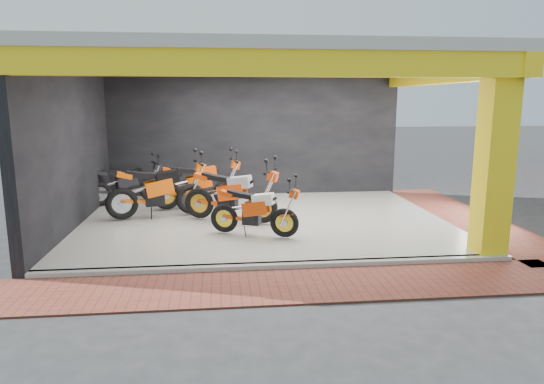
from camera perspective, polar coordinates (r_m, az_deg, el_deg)
The scene contains 16 objects.
ground at distance 9.07m, azimuth 0.21°, elevation -6.85°, with size 80.00×80.00×0.00m, color #2D2D30.
showroom_floor at distance 10.97m, azimuth -0.95°, elevation -3.44°, with size 8.00×6.00×0.10m, color silver.
showroom_ceiling at distance 10.67m, azimuth -1.01°, elevation 15.38°, with size 8.40×6.40×0.20m, color beige.
back_wall at distance 13.76m, azimuth -2.16°, elevation 6.64°, with size 8.20×0.20×3.50m, color black.
left_wall at distance 11.09m, azimuth -22.66°, elevation 4.80°, with size 0.20×6.20×3.50m, color black.
corner_column at distance 9.20m, azimuth 24.73°, elevation 3.57°, with size 0.50×0.50×3.50m, color yellow.
header_beam_front at distance 7.67m, azimuth 1.09°, elevation 14.91°, with size 8.40×0.30×0.40m, color yellow.
header_beam_right at distance 11.71m, azimuth 19.43°, elevation 12.90°, with size 0.30×6.40×0.40m, color yellow.
floor_kerb at distance 8.10m, azimuth 1.02°, elevation -8.69°, with size 8.00×0.20×0.10m, color silver.
paver_front at distance 7.38m, azimuth 1.79°, elevation -10.95°, with size 9.00×1.40×0.03m, color brown.
paver_right at distance 12.36m, azimuth 21.83°, elevation -2.76°, with size 1.40×7.00×0.03m, color brown.
moto_hero at distance 9.32m, azimuth 1.48°, elevation -1.98°, with size 1.93×0.71×1.18m, color #DE4209, non-canonical shape.
moto_row_a at distance 10.36m, azimuth -1.14°, elevation -0.03°, with size 2.30×0.85×1.41m, color #FF470A, non-canonical shape.
moto_row_b at distance 11.37m, azimuth -9.54°, elevation 0.93°, with size 2.39×0.88×1.46m, color #FF600A, non-canonical shape.
moto_row_c at distance 12.14m, azimuth -5.35°, elevation 1.51°, with size 2.29×0.85×1.40m, color #E75109, non-canonical shape.
moto_row_d at distance 13.14m, azimuth -14.14°, elevation 1.54°, with size 1.99×0.74×1.21m, color black, non-canonical shape.
Camera 1 is at (-0.96, -8.59, 2.75)m, focal length 32.00 mm.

